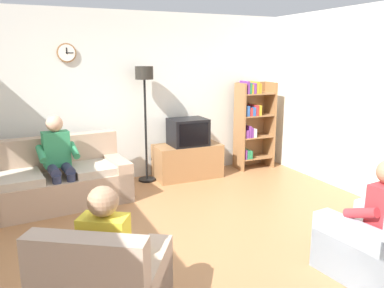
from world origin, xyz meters
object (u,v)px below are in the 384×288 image
(bookshelf, at_px, (252,122))
(person_in_right_armchair, at_px, (376,212))
(couch, at_px, (56,182))
(armchair_near_bookshelf, at_px, (381,248))
(floor_lamp, at_px, (145,92))
(person_on_couch, at_px, (58,157))
(person_in_left_armchair, at_px, (110,248))
(tv_stand, at_px, (187,161))
(tv, at_px, (188,132))

(bookshelf, xyz_separation_m, person_in_right_armchair, (-0.90, -3.49, -0.24))
(couch, distance_m, armchair_near_bookshelf, 4.02)
(floor_lamp, xyz_separation_m, person_in_right_armchair, (1.09, -3.52, -0.85))
(bookshelf, xyz_separation_m, person_on_couch, (-3.38, -0.57, -0.15))
(person_in_left_armchair, xyz_separation_m, person_in_right_armchair, (2.38, -0.31, 0.00))
(couch, xyz_separation_m, tv_stand, (2.13, 0.39, -0.03))
(floor_lamp, bearing_deg, person_in_right_armchair, -72.79)
(tv_stand, distance_m, person_on_couch, 2.19)
(floor_lamp, bearing_deg, couch, -161.28)
(couch, height_order, person_in_right_armchair, person_in_right_armchair)
(armchair_near_bookshelf, bearing_deg, bookshelf, 76.10)
(couch, bearing_deg, bookshelf, 7.65)
(tv_stand, distance_m, person_in_left_armchair, 3.69)
(bookshelf, relative_size, person_in_right_armchair, 1.41)
(bookshelf, distance_m, person_on_couch, 3.44)
(tv_stand, bearing_deg, armchair_near_bookshelf, -83.28)
(couch, bearing_deg, person_in_left_armchair, -86.71)
(person_in_right_armchair, bearing_deg, bookshelf, 75.60)
(bookshelf, bearing_deg, tv_stand, -176.89)
(couch, relative_size, tv, 3.30)
(person_in_left_armchair, bearing_deg, tv_stand, 57.58)
(tv, height_order, person_in_left_armchair, person_in_left_armchair)
(tv_stand, relative_size, person_in_right_armchair, 0.98)
(bookshelf, bearing_deg, floor_lamp, 179.18)
(tv_stand, xyz_separation_m, floor_lamp, (-0.69, 0.10, 1.17))
(bookshelf, bearing_deg, person_in_right_armchair, -104.40)
(bookshelf, bearing_deg, armchair_near_bookshelf, -103.90)
(tv, relative_size, floor_lamp, 0.32)
(bookshelf, distance_m, armchair_near_bookshelf, 3.73)
(couch, distance_m, person_on_couch, 0.40)
(couch, height_order, floor_lamp, floor_lamp)
(couch, height_order, person_in_left_armchair, person_in_left_armchair)
(armchair_near_bookshelf, bearing_deg, person_on_couch, 129.75)
(person_in_left_armchair, bearing_deg, person_in_right_armchair, -7.45)
(floor_lamp, distance_m, armchair_near_bookshelf, 3.94)
(person_in_right_armchair, bearing_deg, floor_lamp, 107.21)
(person_in_left_armchair, bearing_deg, couch, 93.29)
(tv_stand, distance_m, person_in_right_armchair, 3.46)
(armchair_near_bookshelf, relative_size, person_on_couch, 0.78)
(person_on_couch, xyz_separation_m, person_in_right_armchair, (2.49, -2.92, -0.09))
(person_on_couch, bearing_deg, person_in_left_armchair, -87.51)
(person_in_left_armchair, bearing_deg, floor_lamp, 68.12)
(tv_stand, relative_size, person_on_couch, 0.89)
(person_in_left_armchair, relative_size, person_in_right_armchair, 1.00)
(tv, xyz_separation_m, armchair_near_bookshelf, (0.41, -3.48, -0.49))
(tv, distance_m, person_in_right_armchair, 3.42)
(armchair_near_bookshelf, height_order, person_on_couch, person_on_couch)
(tv, height_order, bookshelf, bookshelf)
(bookshelf, bearing_deg, person_on_couch, -170.44)
(tv, bearing_deg, tv_stand, 90.00)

